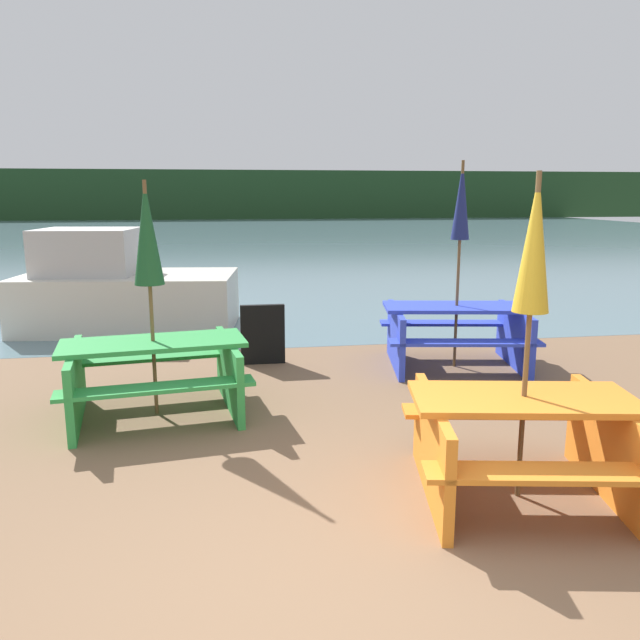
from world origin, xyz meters
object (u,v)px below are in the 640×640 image
(umbrella_darkgreen, at_px, (147,236))
(boat, at_px, (122,291))
(umbrella_navy, at_px, (461,205))
(signboard, at_px, (263,334))
(picnic_table_orange, at_px, (521,437))
(umbrella_gold, at_px, (534,248))
(picnic_table_blue, at_px, (456,330))
(picnic_table_green, at_px, (155,370))

(umbrella_darkgreen, xyz_separation_m, boat, (-0.90, 4.11, -1.13))
(umbrella_navy, relative_size, signboard, 3.31)
(signboard, bearing_deg, boat, 129.99)
(umbrella_darkgreen, relative_size, umbrella_navy, 0.90)
(umbrella_darkgreen, bearing_deg, picnic_table_orange, -38.29)
(umbrella_gold, bearing_deg, signboard, 112.20)
(picnic_table_blue, bearing_deg, picnic_table_orange, -103.43)
(boat, bearing_deg, picnic_table_blue, -26.95)
(picnic_table_blue, xyz_separation_m, signboard, (-2.34, 0.50, -0.09))
(picnic_table_green, distance_m, umbrella_navy, 3.98)
(umbrella_gold, height_order, umbrella_darkgreen, umbrella_gold)
(umbrella_gold, distance_m, umbrella_darkgreen, 3.44)
(picnic_table_blue, distance_m, umbrella_gold, 3.63)
(picnic_table_green, relative_size, umbrella_darkgreen, 0.85)
(picnic_table_orange, relative_size, signboard, 2.31)
(picnic_table_green, height_order, umbrella_navy, umbrella_navy)
(umbrella_gold, bearing_deg, umbrella_navy, 76.57)
(picnic_table_blue, distance_m, signboard, 2.39)
(umbrella_gold, bearing_deg, boat, 119.98)
(umbrella_navy, height_order, signboard, umbrella_navy)
(picnic_table_green, height_order, signboard, signboard)
(umbrella_gold, bearing_deg, umbrella_darkgreen, 141.71)
(boat, bearing_deg, umbrella_navy, -26.95)
(picnic_table_green, relative_size, umbrella_navy, 0.76)
(umbrella_navy, xyz_separation_m, boat, (-4.39, 2.95, -1.38))
(picnic_table_green, height_order, umbrella_gold, umbrella_gold)
(boat, relative_size, signboard, 4.60)
(umbrella_gold, relative_size, umbrella_darkgreen, 1.01)
(umbrella_darkgreen, bearing_deg, signboard, 55.37)
(umbrella_darkgreen, bearing_deg, boat, 102.39)
(picnic_table_blue, height_order, boat, boat)
(signboard, bearing_deg, picnic_table_blue, -12.01)
(picnic_table_green, bearing_deg, umbrella_darkgreen, -90.00)
(umbrella_darkgreen, bearing_deg, picnic_table_blue, 18.52)
(picnic_table_green, bearing_deg, umbrella_navy, 18.52)
(umbrella_gold, relative_size, umbrella_navy, 0.91)
(umbrella_gold, distance_m, signboard, 4.33)
(umbrella_darkgreen, bearing_deg, umbrella_gold, -38.29)
(picnic_table_green, xyz_separation_m, boat, (-0.90, 4.11, 0.15))
(umbrella_gold, height_order, umbrella_navy, umbrella_navy)
(picnic_table_orange, relative_size, umbrella_navy, 0.70)
(signboard, bearing_deg, picnic_table_green, -124.63)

